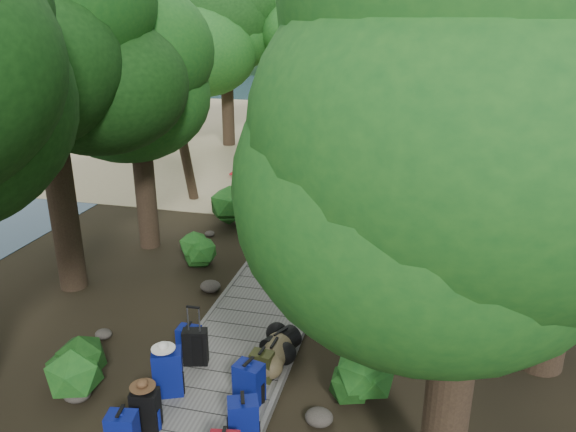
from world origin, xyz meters
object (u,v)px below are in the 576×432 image
(duffel_right_khaki, at_px, (274,355))
(kayak, at_px, (245,169))
(backpack_left_b, at_px, (146,408))
(backpack_left_d, at_px, (189,339))
(backpack_right_c, at_px, (249,381))
(backpack_right_b, at_px, (243,419))
(duffel_right_black, at_px, (281,343))
(sun_lounger, at_px, (441,176))
(suitcase_on_boardwalk, at_px, (195,347))
(backpack_left_c, at_px, (168,370))
(lone_suitcase_on_sand, at_px, (346,183))
(backpack_right_d, at_px, (262,364))

(duffel_right_khaki, xyz_separation_m, kayak, (-4.29, 11.63, -0.14))
(backpack_left_b, xyz_separation_m, backpack_left_d, (-0.14, 1.87, -0.06))
(backpack_right_c, bearing_deg, backpack_right_b, -63.50)
(duffel_right_khaki, distance_m, duffel_right_black, 0.39)
(sun_lounger, bearing_deg, duffel_right_black, -88.59)
(backpack_left_b, relative_size, suitcase_on_boardwalk, 1.10)
(backpack_right_c, bearing_deg, suitcase_on_boardwalk, 162.41)
(backpack_left_c, bearing_deg, duffel_right_khaki, 13.85)
(kayak, bearing_deg, backpack_right_b, -47.51)
(duffel_right_khaki, distance_m, sun_lounger, 12.36)
(backpack_right_c, relative_size, lone_suitcase_on_sand, 1.18)
(kayak, bearing_deg, backpack_right_d, -46.19)
(kayak, bearing_deg, backpack_right_c, -47.15)
(duffel_right_black, relative_size, sun_lounger, 0.40)
(backpack_right_c, xyz_separation_m, backpack_right_d, (0.03, 0.58, -0.09))
(backpack_right_b, height_order, duffel_right_khaki, backpack_right_b)
(backpack_left_c, height_order, kayak, backpack_left_c)
(duffel_right_khaki, xyz_separation_m, sun_lounger, (2.82, 12.04, -0.05))
(kayak, bearing_deg, backpack_left_c, -52.69)
(backpack_left_d, bearing_deg, suitcase_on_boardwalk, -45.84)
(backpack_left_b, height_order, duffel_right_khaki, backpack_left_b)
(backpack_left_d, bearing_deg, kayak, 103.79)
(backpack_left_b, relative_size, sun_lounger, 0.43)
(lone_suitcase_on_sand, bearing_deg, suitcase_on_boardwalk, -86.73)
(backpack_right_b, height_order, lone_suitcase_on_sand, backpack_right_b)
(lone_suitcase_on_sand, bearing_deg, sun_lounger, 38.25)
(backpack_right_d, relative_size, sun_lounger, 0.33)
(backpack_right_c, bearing_deg, duffel_right_khaki, 96.09)
(backpack_left_d, distance_m, backpack_right_d, 1.47)
(duffel_right_khaki, bearing_deg, backpack_left_d, -175.53)
(backpack_left_c, distance_m, suitcase_on_boardwalk, 0.85)
(backpack_left_c, xyz_separation_m, duffel_right_khaki, (1.42, 1.07, -0.20))
(duffel_right_black, bearing_deg, suitcase_on_boardwalk, -127.58)
(backpack_left_c, bearing_deg, backpack_left_b, -110.54)
(backpack_left_d, relative_size, suitcase_on_boardwalk, 0.92)
(backpack_right_b, xyz_separation_m, kayak, (-4.34, 13.44, -0.30))
(suitcase_on_boardwalk, bearing_deg, duffel_right_black, 10.94)
(backpack_right_b, distance_m, backpack_right_c, 0.87)
(lone_suitcase_on_sand, bearing_deg, backpack_left_b, -86.30)
(backpack_right_b, distance_m, duffel_right_khaki, 1.82)
(backpack_left_b, relative_size, backpack_right_d, 1.29)
(backpack_left_b, height_order, backpack_right_b, backpack_right_b)
(backpack_right_c, relative_size, duffel_right_khaki, 1.11)
(lone_suitcase_on_sand, bearing_deg, backpack_right_b, -79.53)
(backpack_right_b, xyz_separation_m, sun_lounger, (2.77, 13.85, -0.21))
(duffel_right_khaki, distance_m, suitcase_on_boardwalk, 1.34)
(backpack_left_c, xyz_separation_m, sun_lounger, (4.24, 13.11, -0.26))
(backpack_left_d, bearing_deg, backpack_right_b, -48.21)
(backpack_left_c, height_order, duffel_right_khaki, backpack_left_c)
(backpack_right_d, bearing_deg, sun_lounger, 82.46)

